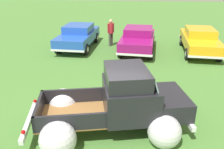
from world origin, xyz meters
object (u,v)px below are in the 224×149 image
object	(u,v)px
show_car_0	(78,35)
spectator_1	(111,31)
vintage_pickup_truck	(120,106)
show_car_2	(200,40)
show_car_1	(138,38)

from	to	relation	value
show_car_0	spectator_1	distance (m)	2.12
vintage_pickup_truck	show_car_2	world-z (taller)	vintage_pickup_truck
vintage_pickup_truck	show_car_1	bearing A→B (deg)	73.65
show_car_1	show_car_2	world-z (taller)	same
show_car_0	show_car_1	world-z (taller)	same
show_car_2	spectator_1	world-z (taller)	spectator_1
show_car_0	spectator_1	world-z (taller)	spectator_1
vintage_pickup_truck	spectator_1	bearing A→B (deg)	85.29
spectator_1	vintage_pickup_truck	bearing A→B (deg)	-38.77
vintage_pickup_truck	show_car_2	bearing A→B (deg)	49.98
vintage_pickup_truck	spectator_1	distance (m)	9.02
show_car_1	spectator_1	bearing A→B (deg)	-114.35
show_car_1	show_car_2	distance (m)	3.65
show_car_1	spectator_1	xyz separation A→B (m)	(-1.74, 1.02, 0.21)
show_car_2	vintage_pickup_truck	bearing A→B (deg)	-23.75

